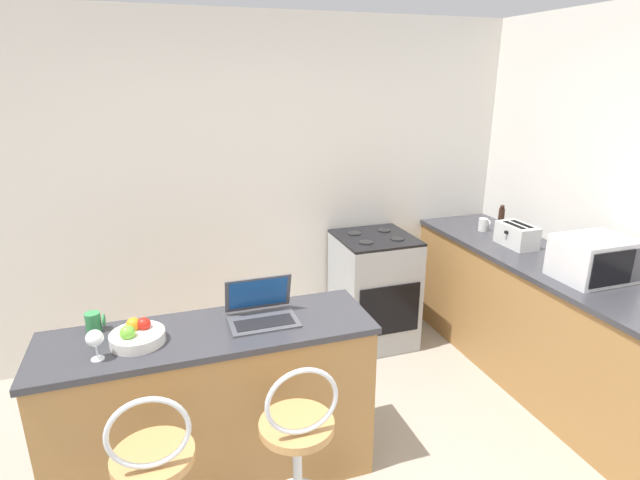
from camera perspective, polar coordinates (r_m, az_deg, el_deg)
name	(u,v)px	position (r m, az deg, el deg)	size (l,w,h in m)	color
wall_back	(244,190)	(3.95, -8.67, 5.67)	(12.00, 0.06, 2.60)	silver
breakfast_bar	(216,407)	(2.86, -11.85, -18.22)	(1.67, 0.51, 0.93)	#9E703D
counter_right	(560,332)	(3.87, 25.72, -9.46)	(0.67, 2.81, 0.93)	#9E703D
bar_stool_far	(298,462)	(2.49, -2.50, -23.97)	(0.40, 0.40, 1.01)	silver
laptop	(261,309)	(2.66, -6.71, -7.85)	(0.35, 0.27, 0.22)	#47474C
microwave	(594,259)	(3.55, 28.85, -1.87)	(0.45, 0.35, 0.27)	silver
toaster	(517,235)	(4.02, 21.57, 0.52)	(0.20, 0.31, 0.17)	silver
stove_range	(374,290)	(4.17, 6.15, -5.67)	(0.60, 0.61, 0.93)	#9EA3A8
mug_white	(483,225)	(4.33, 18.17, 1.69)	(0.09, 0.07, 0.10)	white
pepper_mill	(501,219)	(4.35, 19.98, 2.32)	(0.05, 0.05, 0.22)	#331E14
mug_green	(94,322)	(2.77, -24.41, -8.52)	(0.09, 0.07, 0.10)	#338447
wine_glass_tall	(95,339)	(2.48, -24.35, -10.28)	(0.08, 0.08, 0.15)	silver
fruit_bowl	(137,335)	(2.58, -20.19, -10.20)	(0.26, 0.26, 0.11)	silver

